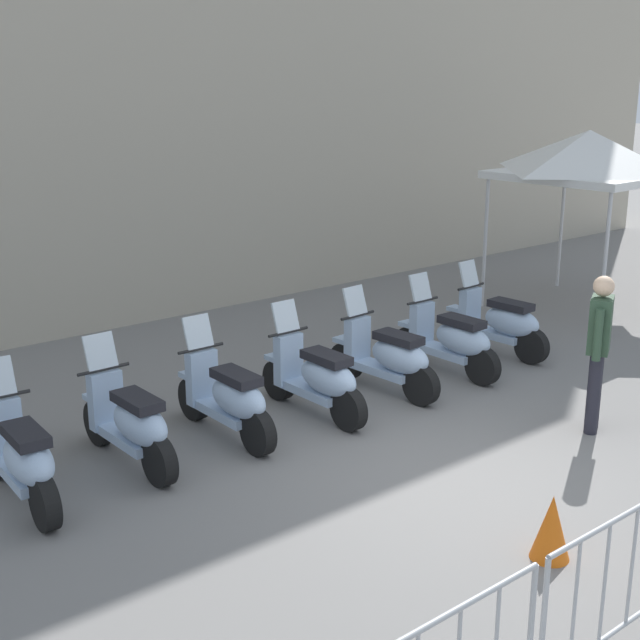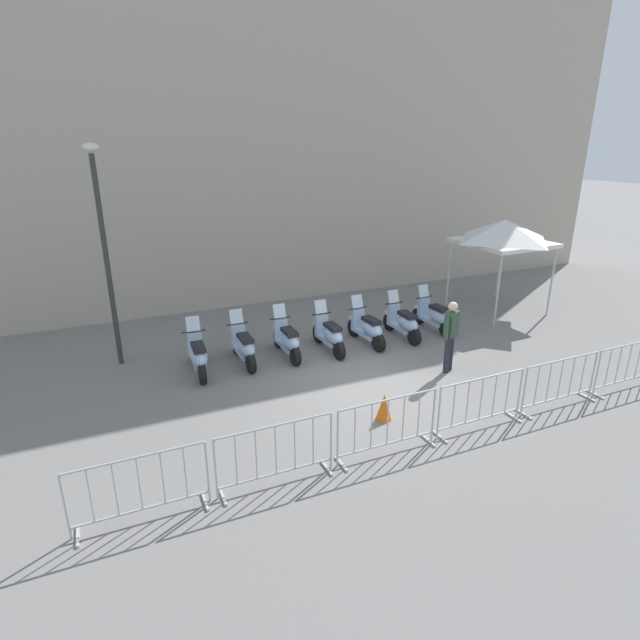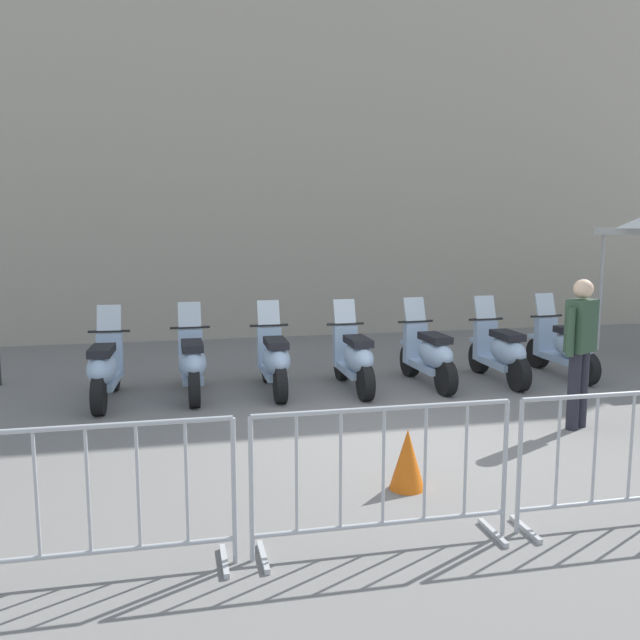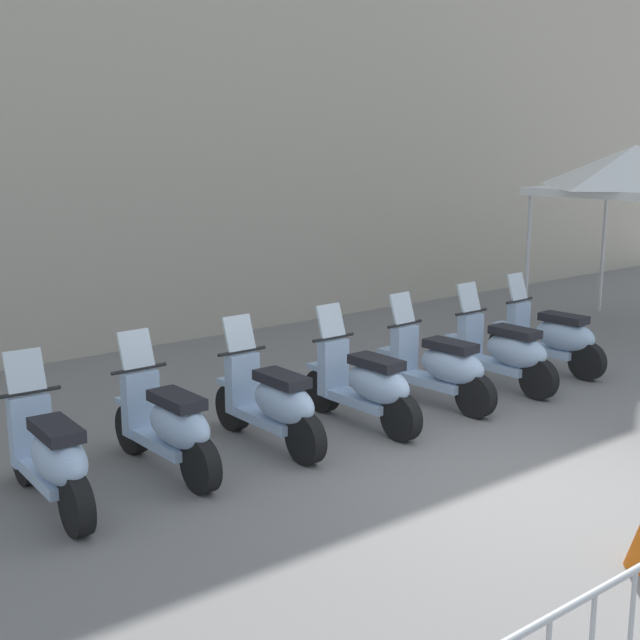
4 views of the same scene
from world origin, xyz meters
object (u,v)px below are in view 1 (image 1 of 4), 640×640
at_px(motorcycle_3, 317,378).
at_px(motorcycle_5, 451,340).
at_px(motorcycle_0, 22,458).
at_px(motorcycle_6, 499,323).
at_px(barrier_segment_2, 631,579).
at_px(canopy_tent, 588,155).
at_px(officer_near_row_end, 598,345).
at_px(motorcycle_4, 388,358).
at_px(motorcycle_1, 131,423).
at_px(traffic_cone, 551,527).
at_px(motorcycle_2, 228,398).

xyz_separation_m(motorcycle_3, motorcycle_5, (2.24, -0.06, 0.00)).
xyz_separation_m(motorcycle_0, motorcycle_6, (6.74, -0.12, 0.00)).
distance_m(barrier_segment_2, canopy_tent, 9.39).
height_order(motorcycle_6, officer_near_row_end, officer_near_row_end).
xyz_separation_m(motorcycle_0, officer_near_row_end, (5.35, -2.44, 0.53)).
relative_size(motorcycle_4, barrier_segment_2, 0.88).
relative_size(motorcycle_4, motorcycle_5, 1.00).
xyz_separation_m(motorcycle_1, traffic_cone, (1.65, -3.73, -0.18)).
xyz_separation_m(motorcycle_1, motorcycle_5, (4.48, -0.28, 0.00)).
xyz_separation_m(motorcycle_4, motorcycle_5, (1.12, -0.04, 0.00)).
distance_m(motorcycle_6, barrier_segment_2, 6.41).
bearing_deg(traffic_cone, motorcycle_0, 127.31).
bearing_deg(motorcycle_4, traffic_cone, -116.07).
distance_m(motorcycle_5, traffic_cone, 4.46).
relative_size(barrier_segment_2, officer_near_row_end, 1.13).
bearing_deg(motorcycle_5, motorcycle_0, 177.92).
bearing_deg(barrier_segment_2, motorcycle_6, 44.93).
relative_size(motorcycle_1, motorcycle_6, 1.00).
xyz_separation_m(motorcycle_6, canopy_tent, (3.01, 0.69, 2.06)).
bearing_deg(motorcycle_0, motorcycle_4, -2.03).
height_order(motorcycle_1, motorcycle_6, same).
xyz_separation_m(officer_near_row_end, canopy_tent, (4.40, 3.02, 1.53)).
bearing_deg(officer_near_row_end, motorcycle_3, 130.77).
distance_m(motorcycle_0, traffic_cone, 4.60).
bearing_deg(motorcycle_0, motorcycle_5, -2.08).
bearing_deg(motorcycle_0, canopy_tent, 3.38).
bearing_deg(barrier_segment_2, motorcycle_2, 89.46).
height_order(motorcycle_0, canopy_tent, canopy_tent).
bearing_deg(motorcycle_1, canopy_tent, 3.35).
bearing_deg(officer_near_row_end, motorcycle_6, 59.09).
bearing_deg(motorcycle_5, officer_near_row_end, -96.70).
height_order(motorcycle_4, barrier_segment_2, motorcycle_4).
height_order(barrier_segment_2, traffic_cone, barrier_segment_2).
xyz_separation_m(motorcycle_2, canopy_tent, (7.50, 0.58, 2.06)).
bearing_deg(canopy_tent, motorcycle_6, -167.03).
distance_m(motorcycle_0, motorcycle_2, 2.25).
height_order(motorcycle_0, motorcycle_6, same).
height_order(motorcycle_5, barrier_segment_2, motorcycle_5).
bearing_deg(motorcycle_5, traffic_cone, -129.33).
height_order(motorcycle_5, traffic_cone, motorcycle_5).
bearing_deg(motorcycle_4, barrier_segment_2, -117.06).
relative_size(motorcycle_3, barrier_segment_2, 0.88).
height_order(motorcycle_3, officer_near_row_end, officer_near_row_end).
bearing_deg(motorcycle_4, canopy_tent, 7.96).
distance_m(motorcycle_4, motorcycle_5, 1.12).
height_order(officer_near_row_end, traffic_cone, officer_near_row_end).
height_order(motorcycle_2, motorcycle_6, same).
height_order(motorcycle_3, motorcycle_4, same).
relative_size(officer_near_row_end, canopy_tent, 0.59).
distance_m(canopy_tent, traffic_cone, 8.45).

